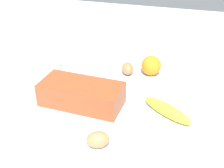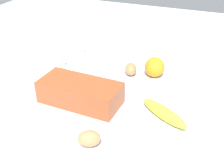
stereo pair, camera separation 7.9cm
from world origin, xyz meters
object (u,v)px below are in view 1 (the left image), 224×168
egg_beside_bowl (127,68)px  banana (167,110)px  egg_near_butter (98,140)px  flour_bowl (104,59)px  sugar_bowl (68,53)px  loaf_pan (81,94)px  orange_fruit (151,66)px  butter_block (48,67)px

egg_beside_bowl → banana: bearing=-51.3°
egg_near_butter → egg_beside_bowl: size_ratio=0.98×
flour_bowl → egg_near_butter: size_ratio=2.10×
sugar_bowl → flour_bowl: bearing=-4.4°
loaf_pan → sugar_bowl: 0.37m
egg_near_butter → egg_beside_bowl: same height
sugar_bowl → egg_near_butter: 0.60m
banana → egg_near_butter: egg_near_butter is taller
orange_fruit → egg_beside_bowl: size_ratio=1.19×
flour_bowl → orange_fruit: 0.21m
sugar_bowl → egg_near_butter: (0.32, -0.51, -0.00)m
flour_bowl → banana: 0.42m
sugar_bowl → orange_fruit: bearing=-5.4°
flour_bowl → banana: flour_bowl is taller
loaf_pan → butter_block: size_ratio=3.18×
orange_fruit → egg_near_butter: size_ratio=1.21×
banana → egg_beside_bowl: (-0.19, 0.24, 0.00)m
banana → butter_block: 0.53m
egg_near_butter → banana: bearing=50.5°
banana → butter_block: size_ratio=2.11×
loaf_pan → banana: size_ratio=1.51×
egg_near_butter → sugar_bowl: bearing=122.1°
flour_bowl → banana: (0.31, -0.29, -0.01)m
sugar_bowl → butter_block: sugar_bowl is taller
butter_block → flour_bowl: bearing=34.7°
flour_bowl → egg_near_butter: flour_bowl is taller
flour_bowl → butter_block: 0.24m
orange_fruit → sugar_bowl: bearing=174.6°
banana → egg_beside_bowl: egg_beside_bowl is taller
banana → egg_beside_bowl: 0.31m
flour_bowl → sugar_bowl: same height
egg_near_butter → egg_beside_bowl: (-0.03, 0.45, 0.00)m
loaf_pan → orange_fruit: bearing=58.7°
sugar_bowl → egg_beside_bowl: sugar_bowl is taller
sugar_bowl → butter_block: size_ratio=1.58×
sugar_bowl → orange_fruit: 0.39m
sugar_bowl → orange_fruit: orange_fruit is taller
butter_block → egg_near_butter: 0.49m
loaf_pan → egg_near_butter: loaf_pan is taller
loaf_pan → banana: loaf_pan is taller
sugar_bowl → orange_fruit: (0.38, -0.04, 0.01)m
butter_block → egg_beside_bowl: bearing=16.1°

